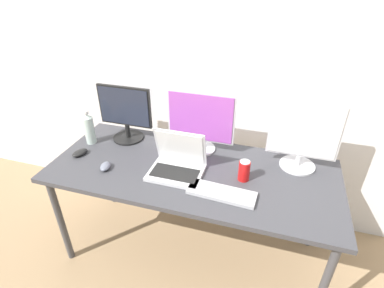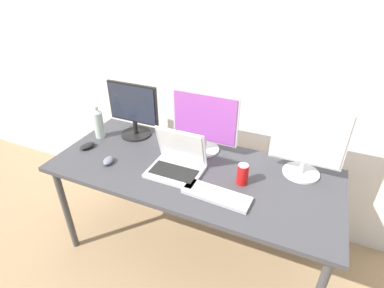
% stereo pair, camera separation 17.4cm
% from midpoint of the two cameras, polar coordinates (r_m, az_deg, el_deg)
% --- Properties ---
extents(ground_plane, '(16.00, 16.00, 0.00)m').
position_cam_midpoint_polar(ground_plane, '(2.36, 2.24, -19.54)').
color(ground_plane, '#9E7F5B').
extents(wall_back, '(7.00, 0.08, 2.60)m').
position_cam_midpoint_polar(wall_back, '(2.11, 9.21, 16.57)').
color(wall_back, silver).
rests_on(wall_back, ground).
extents(work_desk, '(1.76, 0.74, 0.74)m').
position_cam_midpoint_polar(work_desk, '(1.88, 2.67, -6.36)').
color(work_desk, '#424247').
rests_on(work_desk, ground).
extents(monitor_left, '(0.38, 0.22, 0.39)m').
position_cam_midpoint_polar(monitor_left, '(2.13, -8.82, 6.48)').
color(monitor_left, black).
rests_on(monitor_left, work_desk).
extents(monitor_center, '(0.44, 0.20, 0.41)m').
position_cam_midpoint_polar(monitor_center, '(1.92, 5.05, 4.14)').
color(monitor_center, silver).
rests_on(monitor_center, work_desk).
extents(monitor_right, '(0.41, 0.22, 0.43)m').
position_cam_midpoint_polar(monitor_right, '(1.83, 23.80, 0.25)').
color(monitor_right, silver).
rests_on(monitor_right, work_desk).
extents(laptop_silver, '(0.32, 0.25, 0.26)m').
position_cam_midpoint_polar(laptop_silver, '(1.80, -0.04, -3.49)').
color(laptop_silver, silver).
rests_on(laptop_silver, work_desk).
extents(keyboard_main, '(0.38, 0.15, 0.02)m').
position_cam_midpoint_polar(keyboard_main, '(1.65, 7.76, -9.75)').
color(keyboard_main, '#B2B2B7').
rests_on(keyboard_main, work_desk).
extents(mouse_by_keyboard, '(0.08, 0.10, 0.04)m').
position_cam_midpoint_polar(mouse_by_keyboard, '(1.93, -13.20, -3.19)').
color(mouse_by_keyboard, slate).
rests_on(mouse_by_keyboard, work_desk).
extents(mouse_by_laptop, '(0.10, 0.12, 0.03)m').
position_cam_midpoint_polar(mouse_by_laptop, '(2.13, -17.14, -0.41)').
color(mouse_by_laptop, black).
rests_on(mouse_by_laptop, work_desk).
extents(water_bottle, '(0.07, 0.07, 0.24)m').
position_cam_midpoint_polar(water_bottle, '(2.20, -15.27, 3.81)').
color(water_bottle, silver).
rests_on(water_bottle, work_desk).
extents(soda_can_near_keyboard, '(0.07, 0.07, 0.13)m').
position_cam_midpoint_polar(soda_can_near_keyboard, '(1.73, 12.48, -5.74)').
color(soda_can_near_keyboard, red).
rests_on(soda_can_near_keyboard, work_desk).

